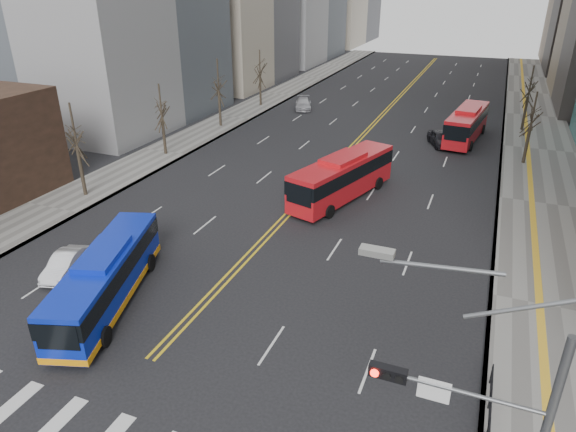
# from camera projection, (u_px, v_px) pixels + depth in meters

# --- Properties ---
(sidewalk_right) EXTENTS (7.00, 130.00, 0.15)m
(sidewalk_right) POSITION_uv_depth(u_px,v_px,m) (539.00, 150.00, 50.83)
(sidewalk_right) COLOR slate
(sidewalk_right) RESTS_ON ground
(sidewalk_left) EXTENTS (5.00, 130.00, 0.15)m
(sidewalk_left) POSITION_uv_depth(u_px,v_px,m) (233.00, 117.00, 62.27)
(sidewalk_left) COLOR slate
(sidewalk_left) RESTS_ON ground
(centerline) EXTENTS (0.55, 100.00, 0.01)m
(centerline) POSITION_uv_depth(u_px,v_px,m) (385.00, 112.00, 65.14)
(centerline) COLOR gold
(centerline) RESTS_ON ground
(signal_mast) EXTENTS (5.37, 0.37, 9.39)m
(signal_mast) POSITION_uv_depth(u_px,v_px,m) (487.00, 417.00, 13.93)
(signal_mast) COLOR slate
(signal_mast) RESTS_ON ground
(pedestrian_railing) EXTENTS (0.06, 6.06, 1.02)m
(pedestrian_railing) POSITION_uv_depth(u_px,v_px,m) (489.00, 424.00, 18.83)
(pedestrian_railing) COLOR black
(pedestrian_railing) RESTS_ON sidewalk_right
(street_trees) EXTENTS (35.20, 47.20, 7.60)m
(street_trees) POSITION_uv_depth(u_px,v_px,m) (268.00, 102.00, 48.31)
(street_trees) COLOR black
(street_trees) RESTS_ON ground
(blue_bus) EXTENTS (5.43, 10.80, 3.13)m
(blue_bus) POSITION_uv_depth(u_px,v_px,m) (106.00, 276.00, 26.51)
(blue_bus) COLOR #0C24BB
(blue_bus) RESTS_ON ground
(red_bus_near) EXTENTS (5.59, 11.25, 3.49)m
(red_bus_near) POSITION_uv_depth(u_px,v_px,m) (342.00, 175.00, 39.05)
(red_bus_near) COLOR red
(red_bus_near) RESTS_ON ground
(red_bus_far) EXTENTS (3.75, 11.06, 3.45)m
(red_bus_far) POSITION_uv_depth(u_px,v_px,m) (467.00, 122.00, 53.11)
(red_bus_far) COLOR red
(red_bus_far) RESTS_ON ground
(car_white) EXTENTS (2.33, 3.99, 1.24)m
(car_white) POSITION_uv_depth(u_px,v_px,m) (65.00, 264.00, 29.61)
(car_white) COLOR silver
(car_white) RESTS_ON ground
(car_dark_mid) EXTENTS (3.35, 4.66, 1.47)m
(car_dark_mid) POSITION_uv_depth(u_px,v_px,m) (440.00, 138.00, 51.97)
(car_dark_mid) COLOR black
(car_dark_mid) RESTS_ON ground
(car_silver) EXTENTS (3.46, 5.14, 1.38)m
(car_silver) POSITION_uv_depth(u_px,v_px,m) (303.00, 104.00, 66.24)
(car_silver) COLOR #AEADB3
(car_silver) RESTS_ON ground
(car_dark_far) EXTENTS (2.10, 3.98, 1.07)m
(car_dark_far) POSITION_uv_depth(u_px,v_px,m) (479.00, 105.00, 66.12)
(car_dark_far) COLOR black
(car_dark_far) RESTS_ON ground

